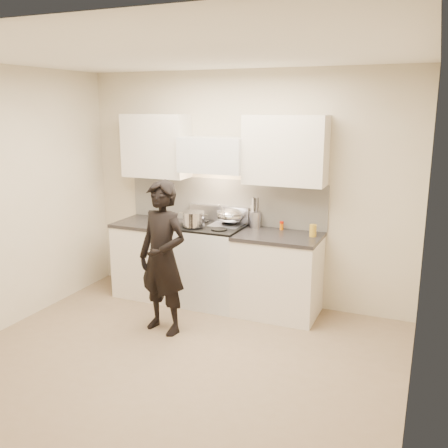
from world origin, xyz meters
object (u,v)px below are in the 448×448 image
object	(u,v)px
counter_right	(278,274)
utensil_crock	(255,218)
stove	(210,264)
wok	(231,216)
person	(163,258)

from	to	relation	value
counter_right	utensil_crock	world-z (taller)	utensil_crock
stove	wok	bearing A→B (deg)	35.89
stove	wok	world-z (taller)	wok
utensil_crock	person	world-z (taller)	person
stove	utensil_crock	distance (m)	0.76
utensil_crock	stove	bearing A→B (deg)	-156.39
wok	person	xyz separation A→B (m)	(-0.33, -1.03, -0.26)
utensil_crock	counter_right	bearing A→B (deg)	-30.43
person	utensil_crock	bearing A→B (deg)	73.22
counter_right	wok	distance (m)	0.87
counter_right	person	distance (m)	1.34
wok	utensil_crock	distance (m)	0.28
counter_right	wok	world-z (taller)	wok
stove	person	distance (m)	0.95
wok	stove	bearing A→B (deg)	-144.11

